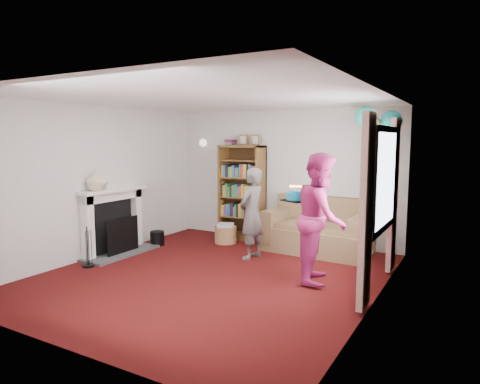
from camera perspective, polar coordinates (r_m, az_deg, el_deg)
The scene contains 16 objects.
ground at distance 6.29m, azimuth -3.72°, elevation -11.06°, with size 5.00×5.00×0.00m, color black.
wall_back at distance 8.22m, azimuth 5.84°, elevation 2.10°, with size 4.50×0.02×2.50m, color silver.
wall_left at distance 7.49m, azimuth -18.42°, elevation 1.31°, with size 0.02×5.00×2.50m, color silver.
wall_right at distance 5.14m, azimuth 17.73°, elevation -1.12°, with size 0.02×5.00×2.50m, color silver.
ceiling at distance 6.00m, azimuth -3.92°, elevation 12.32°, with size 4.50×5.00×0.01m, color white.
fireplace at distance 7.60m, azimuth -16.26°, elevation -4.16°, with size 0.55×1.80×1.12m.
window_bay at distance 5.74m, azimuth 18.41°, elevation -0.80°, with size 0.14×2.02×2.20m.
wall_sconce at distance 8.91m, azimuth -4.92°, elevation 6.56°, with size 0.16×0.23×0.16m.
bookcase at distance 8.42m, azimuth 0.35°, elevation -0.13°, with size 0.87×0.42×2.04m.
sofa at distance 7.63m, azimuth 10.44°, elevation -5.20°, with size 1.77×0.94×0.94m.
wicker_basket at distance 8.14m, azimuth -1.93°, elevation -5.61°, with size 0.42×0.42×0.37m.
person_striped at distance 6.99m, azimuth 1.59°, elevation -2.89°, with size 0.54×0.36×1.49m, color black.
person_magenta at distance 5.96m, azimuth 10.79°, elevation -3.36°, with size 0.86×0.67×1.78m, color #A82160.
birthday_cake at distance 6.20m, azimuth 7.43°, elevation -0.58°, with size 0.32×0.32×0.22m.
balloons at distance 6.85m, azimuth 17.71°, elevation 8.96°, with size 0.65×0.70×1.76m.
mantel_vase at distance 7.28m, azimuth -18.57°, elevation 1.60°, with size 0.35×0.35×0.37m, color beige.
Camera 1 is at (3.29, -4.99, 1.95)m, focal length 32.00 mm.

